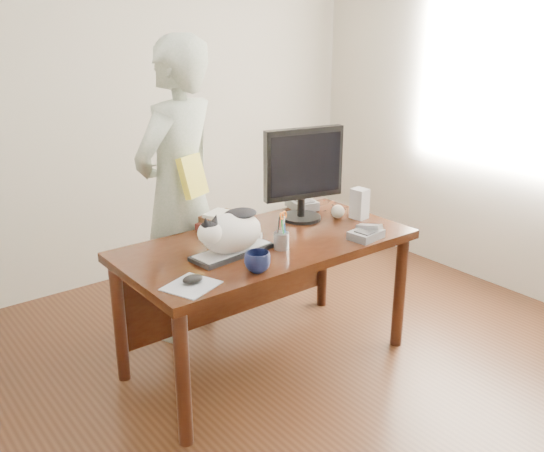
{
  "coord_description": "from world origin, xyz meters",
  "views": [
    {
      "loc": [
        -1.87,
        -1.86,
        1.93
      ],
      "look_at": [
        0.0,
        0.55,
        0.85
      ],
      "focal_mm": 40.0,
      "sensor_mm": 36.0,
      "label": 1
    }
  ],
  "objects": [
    {
      "name": "held_book",
      "position": [
        -0.18,
        1.05,
        1.05
      ],
      "size": [
        0.2,
        0.16,
        0.24
      ],
      "rotation": [
        0.0,
        0.0,
        0.39
      ],
      "color": "yellow",
      "rests_on": "person"
    },
    {
      "name": "calculator",
      "position": [
        0.53,
        0.93,
        0.78
      ],
      "size": [
        0.18,
        0.22,
        0.06
      ],
      "rotation": [
        0.0,
        0.0,
        -0.2
      ],
      "color": "#5C5D61",
      "rests_on": "desk"
    },
    {
      "name": "keyboard",
      "position": [
        -0.25,
        0.56,
        0.76
      ],
      "size": [
        0.46,
        0.22,
        0.03
      ],
      "rotation": [
        0.0,
        0.0,
        0.12
      ],
      "color": "black",
      "rests_on": "desk"
    },
    {
      "name": "pen_cup",
      "position": [
        -0.01,
        0.46,
        0.81
      ],
      "size": [
        0.1,
        0.1,
        0.2
      ],
      "rotation": [
        0.0,
        0.0,
        0.36
      ],
      "color": "#9A9A9F",
      "rests_on": "desk"
    },
    {
      "name": "book_stack",
      "position": [
        -0.07,
        0.94,
        0.79
      ],
      "size": [
        0.29,
        0.25,
        0.09
      ],
      "rotation": [
        0.0,
        0.0,
        0.27
      ],
      "color": "#4D1914",
      "rests_on": "desk"
    },
    {
      "name": "baseball",
      "position": [
        0.58,
        0.65,
        0.79
      ],
      "size": [
        0.08,
        0.08,
        0.08
      ],
      "rotation": [
        0.0,
        0.0,
        0.15
      ],
      "color": "beige",
      "rests_on": "desk"
    },
    {
      "name": "monitor",
      "position": [
        0.39,
        0.75,
        1.06
      ],
      "size": [
        0.49,
        0.29,
        0.56
      ],
      "rotation": [
        0.0,
        0.0,
        -0.22
      ],
      "color": "black",
      "rests_on": "desk"
    },
    {
      "name": "room",
      "position": [
        0.0,
        0.0,
        1.35
      ],
      "size": [
        4.5,
        4.5,
        4.5
      ],
      "color": "black",
      "rests_on": "ground"
    },
    {
      "name": "person",
      "position": [
        -0.18,
        1.22,
        0.91
      ],
      "size": [
        0.78,
        0.66,
        1.83
      ],
      "primitive_type": "imported",
      "rotation": [
        0.0,
        0.0,
        3.54
      ],
      "color": "beige",
      "rests_on": "ground"
    },
    {
      "name": "speaker",
      "position": [
        0.68,
        0.57,
        0.84
      ],
      "size": [
        0.09,
        0.1,
        0.18
      ],
      "rotation": [
        0.0,
        0.0,
        0.1
      ],
      "color": "#A5A5A7",
      "rests_on": "desk"
    },
    {
      "name": "cat",
      "position": [
        -0.27,
        0.55,
        0.88
      ],
      "size": [
        0.44,
        0.26,
        0.25
      ],
      "rotation": [
        0.0,
        0.0,
        0.12
      ],
      "color": "white",
      "rests_on": "keyboard"
    },
    {
      "name": "mouse",
      "position": [
        -0.6,
        0.37,
        0.77
      ],
      "size": [
        0.12,
        0.1,
        0.04
      ],
      "rotation": [
        0.0,
        0.0,
        0.37
      ],
      "color": "black",
      "rests_on": "mousepad"
    },
    {
      "name": "desk",
      "position": [
        0.0,
        0.68,
        0.6
      ],
      "size": [
        1.6,
        0.8,
        0.75
      ],
      "color": "black",
      "rests_on": "ground"
    },
    {
      "name": "phone",
      "position": [
        0.46,
        0.29,
        0.78
      ],
      "size": [
        0.2,
        0.17,
        0.08
      ],
      "rotation": [
        0.0,
        0.0,
        0.13
      ],
      "color": "#5C5D61",
      "rests_on": "desk"
    },
    {
      "name": "coffee_mug",
      "position": [
        -0.28,
        0.3,
        0.8
      ],
      "size": [
        0.18,
        0.18,
        0.1
      ],
      "primitive_type": "imported",
      "rotation": [
        0.0,
        0.0,
        0.71
      ],
      "color": "black",
      "rests_on": "desk"
    },
    {
      "name": "mousepad",
      "position": [
        -0.62,
        0.35,
        0.75
      ],
      "size": [
        0.28,
        0.27,
        0.01
      ],
      "rotation": [
        0.0,
        0.0,
        0.37
      ],
      "color": "#AEB2BB",
      "rests_on": "desk"
    }
  ]
}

